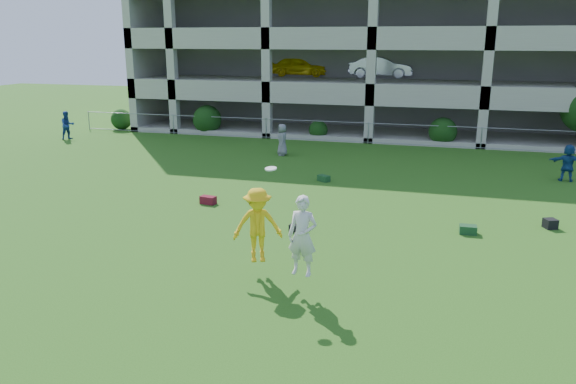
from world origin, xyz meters
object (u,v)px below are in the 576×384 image
(bystander_a, at_px, (67,125))
(parking_garage, at_px, (390,33))
(bystander_c, at_px, (282,140))
(frisbee_contest, at_px, (269,228))
(bystander_d, at_px, (568,163))
(crate_d, at_px, (550,224))

(bystander_a, relative_size, parking_garage, 0.05)
(bystander_c, bearing_deg, parking_garage, 142.33)
(frisbee_contest, bearing_deg, bystander_d, 55.41)
(bystander_a, distance_m, bystander_c, 13.37)
(crate_d, bearing_deg, bystander_a, 158.84)
(bystander_c, xyz_separation_m, frisbee_contest, (4.00, -14.55, 0.54))
(bystander_c, relative_size, crate_d, 4.55)
(bystander_a, distance_m, frisbee_contest, 23.31)
(bystander_c, height_order, crate_d, bystander_c)
(bystander_d, distance_m, parking_garage, 18.29)
(crate_d, bearing_deg, bystander_d, 76.78)
(bystander_d, distance_m, frisbee_contest, 15.48)
(bystander_a, xyz_separation_m, crate_d, (24.55, -9.50, -0.67))
(crate_d, bearing_deg, bystander_c, 142.87)
(bystander_d, relative_size, frisbee_contest, 0.62)
(frisbee_contest, xyz_separation_m, parking_garage, (-0.33, 27.70, 4.68))
(frisbee_contest, distance_m, parking_garage, 28.09)
(frisbee_contest, height_order, parking_garage, parking_garage)
(parking_garage, bearing_deg, bystander_c, -105.62)
(bystander_a, height_order, bystander_c, bystander_a)
(crate_d, relative_size, parking_garage, 0.01)
(bystander_c, relative_size, parking_garage, 0.05)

